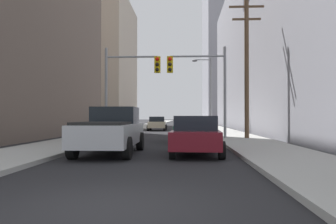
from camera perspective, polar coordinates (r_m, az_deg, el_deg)
ground_plane at (r=5.80m, az=-10.38°, el=-15.60°), size 400.00×400.00×0.00m
sidewalk_left at (r=55.82m, az=-3.53°, el=-2.28°), size 3.24×160.00×0.15m
sidewalk_right at (r=55.59m, az=6.52°, el=-2.28°), size 3.24×160.00×0.15m
pickup_truck_silver at (r=13.95m, az=-9.45°, el=-3.07°), size 2.20×5.41×1.90m
sedan_maroon at (r=13.32m, az=4.65°, el=-3.88°), size 1.96×4.27×1.52m
sedan_green at (r=20.25m, az=3.61°, el=-2.84°), size 1.95×4.21×1.52m
sedan_beige at (r=37.20m, az=-1.82°, el=-1.93°), size 1.95×4.25×1.52m
traffic_signal_near_left at (r=22.48m, az=-6.43°, el=5.70°), size 3.65×0.44×6.00m
traffic_signal_near_right at (r=22.22m, az=5.29°, el=5.80°), size 3.82×0.44×6.00m
utility_pole_right at (r=22.42m, az=12.98°, el=7.74°), size 2.20×0.28×9.10m
street_lamp_right at (r=34.97m, az=6.72°, el=4.12°), size 2.03×0.32×7.50m
building_left_mid_office at (r=60.47m, az=-17.11°, el=7.64°), size 22.48×18.34×20.71m
building_right_mid_block at (r=53.74m, az=21.80°, el=7.95°), size 22.39×28.59×19.27m
building_right_far_highrise at (r=100.33m, az=11.42°, el=16.17°), size 17.72×28.87×61.58m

